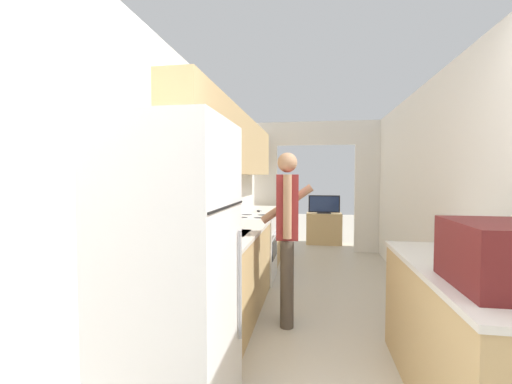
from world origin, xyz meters
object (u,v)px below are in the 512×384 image
object	(u,v)px
book_stack	(468,259)
suitcase	(502,256)
television	(324,205)
refrigerator	(173,272)
knife	(259,211)
tv_cabinet	(324,228)
range_oven	(253,247)
person	(287,232)

from	to	relation	value
book_stack	suitcase	bearing A→B (deg)	-94.45
suitcase	television	bearing A→B (deg)	97.18
refrigerator	knife	size ratio (longest dim) A/B	5.63
book_stack	tv_cabinet	bearing A→B (deg)	98.17
refrigerator	suitcase	world-z (taller)	refrigerator
refrigerator	range_oven	bearing A→B (deg)	90.46
television	range_oven	bearing A→B (deg)	-112.14
tv_cabinet	suitcase	bearing A→B (deg)	-82.87
tv_cabinet	television	size ratio (longest dim) A/B	1.13
suitcase	book_stack	size ratio (longest dim) A/B	1.98
range_oven	suitcase	bearing A→B (deg)	-58.19
refrigerator	book_stack	size ratio (longest dim) A/B	5.87
person	television	distance (m)	4.10
refrigerator	book_stack	xyz separation A→B (m)	(1.79, 0.45, 0.04)
television	book_stack	bearing A→B (deg)	-81.76
refrigerator	knife	distance (m)	3.49
refrigerator	book_stack	bearing A→B (deg)	14.04
range_oven	person	xyz separation A→B (m)	(0.59, -1.42, 0.46)
book_stack	tv_cabinet	distance (m)	5.18
television	tv_cabinet	bearing A→B (deg)	90.00
suitcase	tv_cabinet	xyz separation A→B (m)	(-0.69, 5.55, -0.73)
refrigerator	book_stack	distance (m)	1.84
range_oven	person	world-z (taller)	person
book_stack	knife	xyz separation A→B (m)	(-1.82, 3.04, -0.03)
suitcase	television	distance (m)	5.56
refrigerator	television	size ratio (longest dim) A/B	2.71
knife	suitcase	bearing A→B (deg)	-85.18
range_oven	suitcase	distance (m)	3.42
suitcase	television	world-z (taller)	suitcase
refrigerator	range_oven	distance (m)	2.88
person	knife	xyz separation A→B (m)	(-0.60, 2.07, -0.01)
range_oven	knife	world-z (taller)	range_oven
refrigerator	person	bearing A→B (deg)	68.29
refrigerator	suitcase	xyz separation A→B (m)	(1.75, -0.02, 0.17)
refrigerator	person	world-z (taller)	refrigerator
book_stack	range_oven	bearing A→B (deg)	127.08
refrigerator	book_stack	world-z (taller)	refrigerator
person	suitcase	size ratio (longest dim) A/B	2.81
person	knife	world-z (taller)	person
person	tv_cabinet	world-z (taller)	person
suitcase	book_stack	world-z (taller)	suitcase
range_oven	tv_cabinet	bearing A→B (deg)	68.18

